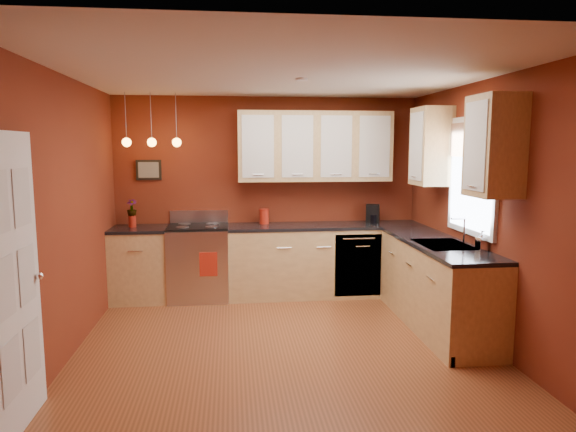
{
  "coord_description": "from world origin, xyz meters",
  "views": [
    {
      "loc": [
        -0.49,
        -4.74,
        1.94
      ],
      "look_at": [
        0.15,
        1.0,
        1.17
      ],
      "focal_mm": 32.0,
      "sensor_mm": 36.0,
      "label": 1
    }
  ],
  "objects": [
    {
      "name": "base_cabinets_right",
      "position": [
        1.7,
        0.45,
        0.45
      ],
      "size": [
        0.6,
        2.1,
        0.9
      ],
      "primitive_type": "cube",
      "color": "#DEBA77",
      "rests_on": "floor"
    },
    {
      "name": "wall_left",
      "position": [
        -2.0,
        0.0,
        1.3
      ],
      "size": [
        0.02,
        4.2,
        2.6
      ],
      "primitive_type": "cube",
      "color": "maroon",
      "rests_on": "floor"
    },
    {
      "name": "wall_picture",
      "position": [
        -1.55,
        2.08,
        1.65
      ],
      "size": [
        0.32,
        0.03,
        0.26
      ],
      "primitive_type": "cube",
      "color": "black",
      "rests_on": "wall_back"
    },
    {
      "name": "base_cabinets_back_right",
      "position": [
        0.73,
        1.8,
        0.45
      ],
      "size": [
        2.54,
        0.6,
        0.9
      ],
      "primitive_type": "cube",
      "color": "#DEBA77",
      "rests_on": "floor"
    },
    {
      "name": "door_left_wall",
      "position": [
        -1.97,
        -1.2,
        1.03
      ],
      "size": [
        0.12,
        0.82,
        2.05
      ],
      "color": "white",
      "rests_on": "floor"
    },
    {
      "name": "counter_right",
      "position": [
        1.7,
        0.45,
        0.92
      ],
      "size": [
        0.62,
        2.1,
        0.04
      ],
      "primitive_type": "cube",
      "color": "black",
      "rests_on": "base_cabinets_right"
    },
    {
      "name": "counter_back_left",
      "position": [
        -1.65,
        1.8,
        0.92
      ],
      "size": [
        0.7,
        0.62,
        0.04
      ],
      "primitive_type": "cube",
      "color": "black",
      "rests_on": "base_cabinets_back_left"
    },
    {
      "name": "wall_back",
      "position": [
        0.0,
        2.1,
        1.3
      ],
      "size": [
        4.0,
        0.02,
        2.6
      ],
      "primitive_type": "cube",
      "color": "maroon",
      "rests_on": "floor"
    },
    {
      "name": "flowers",
      "position": [
        -1.74,
        1.85,
        1.18
      ],
      "size": [
        0.13,
        0.13,
        0.22
      ],
      "primitive_type": "imported",
      "rotation": [
        0.0,
        0.0,
        -0.03
      ],
      "color": "#A92112",
      "rests_on": "red_vase"
    },
    {
      "name": "window",
      "position": [
        1.97,
        0.3,
        1.69
      ],
      "size": [
        0.06,
        1.02,
        1.22
      ],
      "color": "white",
      "rests_on": "wall_right"
    },
    {
      "name": "upper_cabinets_back",
      "position": [
        0.6,
        1.93,
        1.95
      ],
      "size": [
        2.0,
        0.35,
        0.9
      ],
      "primitive_type": "cube",
      "color": "#DEBA77",
      "rests_on": "wall_back"
    },
    {
      "name": "red_vase",
      "position": [
        -1.74,
        1.85,
        1.01
      ],
      "size": [
        0.09,
        0.09,
        0.15
      ],
      "primitive_type": "cylinder",
      "color": "#A92112",
      "rests_on": "counter_back_left"
    },
    {
      "name": "ceiling",
      "position": [
        0.0,
        0.0,
        2.6
      ],
      "size": [
        4.0,
        4.2,
        0.02
      ],
      "primitive_type": "cube",
      "color": "beige",
      "rests_on": "wall_back"
    },
    {
      "name": "counter_back_right",
      "position": [
        0.73,
        1.8,
        0.92
      ],
      "size": [
        2.54,
        0.62,
        0.04
      ],
      "primitive_type": "cube",
      "color": "black",
      "rests_on": "base_cabinets_back_right"
    },
    {
      "name": "soap_pump",
      "position": [
        1.93,
        -0.06,
        1.04
      ],
      "size": [
        0.1,
        0.11,
        0.2
      ],
      "primitive_type": "imported",
      "rotation": [
        0.0,
        0.0,
        0.17
      ],
      "color": "white",
      "rests_on": "counter_right"
    },
    {
      "name": "floor",
      "position": [
        0.0,
        0.0,
        0.0
      ],
      "size": [
        4.2,
        4.2,
        0.0
      ],
      "primitive_type": "plane",
      "color": "brown",
      "rests_on": "ground"
    },
    {
      "name": "wall_right",
      "position": [
        2.0,
        0.0,
        1.3
      ],
      "size": [
        0.02,
        4.2,
        2.6
      ],
      "primitive_type": "cube",
      "color": "maroon",
      "rests_on": "floor"
    },
    {
      "name": "coffee_maker",
      "position": [
        1.39,
        1.88,
        1.05
      ],
      "size": [
        0.21,
        0.21,
        0.25
      ],
      "rotation": [
        0.0,
        0.0,
        -0.37
      ],
      "color": "black",
      "rests_on": "counter_back_right"
    },
    {
      "name": "gas_range",
      "position": [
        -0.92,
        1.8,
        0.48
      ],
      "size": [
        0.76,
        0.64,
        1.11
      ],
      "color": "silver",
      "rests_on": "floor"
    },
    {
      "name": "dishwasher_front",
      "position": [
        1.1,
        1.51,
        0.45
      ],
      "size": [
        0.6,
        0.02,
        0.8
      ],
      "primitive_type": "cube",
      "color": "silver",
      "rests_on": "base_cabinets_back_right"
    },
    {
      "name": "base_cabinets_back_left",
      "position": [
        -1.65,
        1.8,
        0.45
      ],
      "size": [
        0.7,
        0.6,
        0.9
      ],
      "primitive_type": "cube",
      "color": "#DEBA77",
      "rests_on": "floor"
    },
    {
      "name": "red_canister",
      "position": [
        -0.07,
        1.94,
        1.04
      ],
      "size": [
        0.13,
        0.13,
        0.2
      ],
      "color": "#A92112",
      "rests_on": "counter_back_right"
    },
    {
      "name": "wall_front",
      "position": [
        0.0,
        -2.1,
        1.3
      ],
      "size": [
        4.0,
        0.02,
        2.6
      ],
      "primitive_type": "cube",
      "color": "maroon",
      "rests_on": "floor"
    },
    {
      "name": "sink",
      "position": [
        1.7,
        0.3,
        0.92
      ],
      "size": [
        0.5,
        0.7,
        0.33
      ],
      "color": "gray",
      "rests_on": "counter_right"
    },
    {
      "name": "upper_cabinets_right",
      "position": [
        1.82,
        0.32,
        1.95
      ],
      "size": [
        0.35,
        1.95,
        0.9
      ],
      "primitive_type": "cube",
      "color": "#DEBA77",
      "rests_on": "wall_right"
    },
    {
      "name": "dish_towel",
      "position": [
        -0.78,
        1.47,
        0.52
      ],
      "size": [
        0.22,
        0.01,
        0.3
      ],
      "primitive_type": "cube",
      "color": "#A92112",
      "rests_on": "gas_range"
    },
    {
      "name": "pendant_lights",
      "position": [
        -1.45,
        1.75,
        2.01
      ],
      "size": [
        0.71,
        0.11,
        0.66
      ],
      "color": "gray",
      "rests_on": "ceiling"
    }
  ]
}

